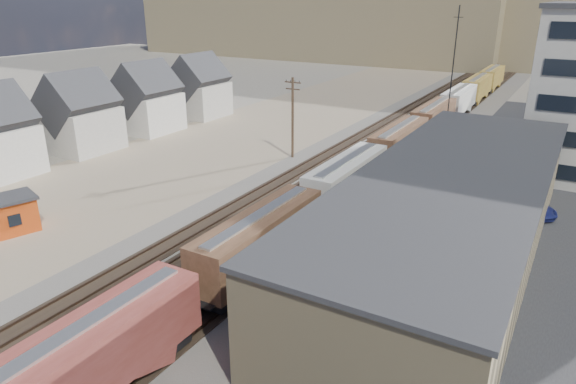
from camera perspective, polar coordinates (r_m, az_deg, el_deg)
The scene contains 12 objects.
ballast_bed at distance 68.47m, azimuth 10.08°, elevation 4.47°, with size 18.00×200.00×0.06m, color #4C4742.
dirt_yard at distance 69.58m, azimuth -8.60°, elevation 4.81°, with size 24.00×180.00×0.03m, color #827459.
asphalt_lot at distance 50.61m, azimuth 27.59°, elevation -3.71°, with size 26.00×120.00×0.04m, color #232326.
rail_tracks at distance 68.63m, azimuth 9.65°, elevation 4.61°, with size 11.40×200.00×0.24m.
freight_train at distance 70.13m, azimuth 14.25°, elevation 6.88°, with size 3.00×119.74×4.46m.
warehouse at distance 40.64m, azimuth 17.62°, elevation -2.40°, with size 12.40×40.40×7.25m.
utility_pole_north at distance 63.56m, azimuth 0.52°, elevation 8.43°, with size 2.20×0.32×10.00m.
radio_mast at distance 74.37m, azimuth 17.76°, elevation 12.30°, with size 1.20×0.16×18.00m.
townhouse_row at distance 68.87m, azimuth -26.02°, elevation 6.47°, with size 8.15×68.16×10.47m.
hills_north at distance 181.22m, azimuth 24.45°, elevation 17.63°, with size 265.00×80.00×32.00m.
maintenance_shed at distance 49.90m, azimuth -28.55°, elevation -2.19°, with size 4.56×5.19×3.20m.
parked_car_blue at distance 53.05m, azimuth 25.48°, elevation -1.39°, with size 2.52×5.48×1.52m, color navy.
Camera 1 is at (22.26, -11.88, 19.09)m, focal length 32.00 mm.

